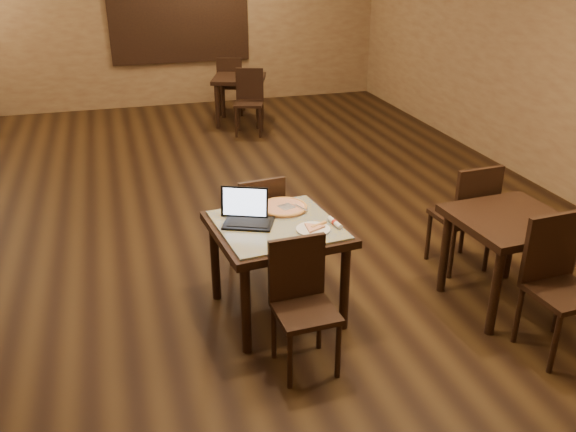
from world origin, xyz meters
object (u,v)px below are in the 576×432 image
object	(u,v)px
tiled_table	(277,236)
chair_main_far	(258,220)
other_table_a	(239,85)
chair_main_near	(302,297)
laptop	(247,213)
other_table_c_chair_far	(468,212)
other_table_a_chair_far	(231,82)
other_table_c	(509,232)
other_table_c_chair_near	(557,277)
other_table_a_chair_near	(249,97)
pizza_pan	(283,209)

from	to	relation	value
tiled_table	chair_main_far	distance (m)	0.64
other_table_a	chair_main_near	bearing A→B (deg)	-79.52
laptop	other_table_c_chair_far	xyz separation A→B (m)	(1.94, 0.10, -0.27)
laptop	other_table_a_chair_far	xyz separation A→B (m)	(1.06, 5.84, -0.29)
other_table_c	other_table_c_chair_near	size ratio (longest dim) A/B	0.88
laptop	other_table_c_chair_near	bearing A→B (deg)	-5.04
tiled_table	other_table_a_chair_near	xyz separation A→B (m)	(0.91, 4.84, -0.13)
chair_main_far	other_table_c_chair_near	xyz separation A→B (m)	(1.72, -1.56, 0.04)
chair_main_near	other_table_a_chair_near	world-z (taller)	other_table_a_chair_near
other_table_c	other_table_c_chair_far	xyz separation A→B (m)	(0.01, 0.57, -0.08)
laptop	other_table_c_chair_far	world-z (taller)	laptop
other_table_c	other_table_c_chair_near	bearing A→B (deg)	-94.17
other_table_c_chair_far	laptop	bearing A→B (deg)	-0.80
other_table_a	other_table_c_chair_near	world-z (taller)	other_table_c_chair_near
tiled_table	chair_main_far	bearing A→B (deg)	83.21
other_table_a_chair_near	other_table_a_chair_far	xyz separation A→B (m)	(-0.05, 1.11, 0.00)
tiled_table	other_table_a	xyz separation A→B (m)	(0.89, 5.40, -0.05)
other_table_a_chair_far	other_table_c_chair_near	xyz separation A→B (m)	(0.87, -6.89, 0.02)
tiled_table	other_table_c_chair_far	distance (m)	1.75
other_table_a_chair_near	other_table_c	xyz separation A→B (m)	(0.82, -5.21, 0.10)
pizza_pan	other_table_a_chair_far	world-z (taller)	other_table_a_chair_far
pizza_pan	laptop	bearing A→B (deg)	-157.34
tiled_table	other_table_c	distance (m)	1.77
chair_main_far	other_table_a	xyz separation A→B (m)	(0.88, 4.77, 0.09)
other_table_a_chair_far	other_table_c_chair_far	distance (m)	5.82
pizza_pan	other_table_c	bearing A→B (deg)	-20.70
chair_main_near	chair_main_far	distance (m)	1.24
other_table_a	other_table_c_chair_far	world-z (taller)	other_table_c_chair_far
pizza_pan	other_table_a	xyz separation A→B (m)	(0.77, 5.16, -0.16)
other_table_a	other_table_c_chair_far	size ratio (longest dim) A/B	1.01
other_table_a	other_table_c_chair_near	distance (m)	6.39
other_table_c_chair_near	tiled_table	bearing A→B (deg)	147.79
other_table_a_chair_near	other_table_a_chair_far	world-z (taller)	same
chair_main_near	chair_main_far	size ratio (longest dim) A/B	0.99
chair_main_far	pizza_pan	distance (m)	0.47
other_table_c_chair_near	other_table_a_chair_far	bearing A→B (deg)	93.54
other_table_a_chair_far	other_table_c_chair_near	size ratio (longest dim) A/B	0.96
tiled_table	laptop	bearing A→B (deg)	146.09
other_table_c	other_table_c_chair_far	world-z (taller)	other_table_c_chair_far
chair_main_far	other_table_a_chair_far	bearing A→B (deg)	-106.06
laptop	chair_main_far	bearing A→B (deg)	91.29
pizza_pan	other_table_a_chair_near	xyz separation A→B (m)	(0.79, 4.60, -0.23)
laptop	other_table_c	bearing A→B (deg)	9.65
chair_main_near	other_table_a_chair_far	world-z (taller)	other_table_a_chair_far
tiled_table	other_table_a	distance (m)	5.47
other_table_a	other_table_a_chair_far	world-z (taller)	other_table_a_chair_far
other_table_a_chair_near	other_table_a	bearing A→B (deg)	111.68
pizza_pan	other_table_a_chair_far	bearing A→B (deg)	82.61
other_table_c	other_table_a	bearing A→B (deg)	94.72
other_table_a	other_table_c_chair_near	xyz separation A→B (m)	(0.84, -6.34, -0.05)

